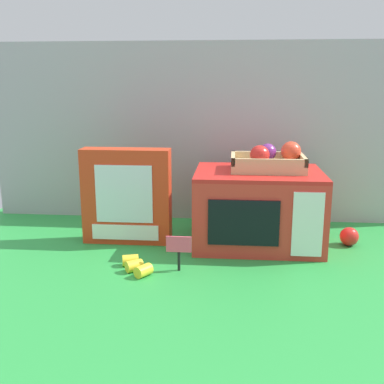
{
  "coord_description": "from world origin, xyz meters",
  "views": [
    {
      "loc": [
        0.1,
        -1.43,
        0.51
      ],
      "look_at": [
        -0.03,
        0.0,
        0.17
      ],
      "focal_mm": 43.39,
      "sensor_mm": 36.0,
      "label": 1
    }
  ],
  "objects_px": {
    "food_groups_crate": "(270,161)",
    "loose_toy_apple": "(349,236)",
    "price_sign": "(179,248)",
    "toy_microwave": "(258,208)",
    "cookie_set_box": "(127,196)",
    "loose_toy_banana": "(136,265)"
  },
  "relations": [
    {
      "from": "food_groups_crate",
      "to": "loose_toy_banana",
      "type": "bearing_deg",
      "value": -143.83
    },
    {
      "from": "cookie_set_box",
      "to": "food_groups_crate",
      "type": "bearing_deg",
      "value": 4.49
    },
    {
      "from": "food_groups_crate",
      "to": "cookie_set_box",
      "type": "relative_size",
      "value": 0.75
    },
    {
      "from": "food_groups_crate",
      "to": "price_sign",
      "type": "height_order",
      "value": "food_groups_crate"
    },
    {
      "from": "loose_toy_banana",
      "to": "loose_toy_apple",
      "type": "relative_size",
      "value": 2.02
    },
    {
      "from": "food_groups_crate",
      "to": "loose_toy_banana",
      "type": "height_order",
      "value": "food_groups_crate"
    },
    {
      "from": "price_sign",
      "to": "loose_toy_banana",
      "type": "bearing_deg",
      "value": -173.79
    },
    {
      "from": "price_sign",
      "to": "loose_toy_banana",
      "type": "height_order",
      "value": "price_sign"
    },
    {
      "from": "food_groups_crate",
      "to": "loose_toy_apple",
      "type": "bearing_deg",
      "value": -2.47
    },
    {
      "from": "food_groups_crate",
      "to": "toy_microwave",
      "type": "bearing_deg",
      "value": -154.54
    },
    {
      "from": "toy_microwave",
      "to": "loose_toy_apple",
      "type": "height_order",
      "value": "toy_microwave"
    },
    {
      "from": "toy_microwave",
      "to": "cookie_set_box",
      "type": "distance_m",
      "value": 0.42
    },
    {
      "from": "food_groups_crate",
      "to": "loose_toy_apple",
      "type": "xyz_separation_m",
      "value": [
        0.26,
        -0.01,
        -0.24
      ]
    },
    {
      "from": "loose_toy_banana",
      "to": "loose_toy_apple",
      "type": "xyz_separation_m",
      "value": [
        0.64,
        0.27,
        0.01
      ]
    },
    {
      "from": "toy_microwave",
      "to": "loose_toy_banana",
      "type": "relative_size",
      "value": 3.31
    },
    {
      "from": "food_groups_crate",
      "to": "price_sign",
      "type": "relative_size",
      "value": 2.28
    },
    {
      "from": "price_sign",
      "to": "loose_toy_apple",
      "type": "distance_m",
      "value": 0.58
    },
    {
      "from": "cookie_set_box",
      "to": "price_sign",
      "type": "xyz_separation_m",
      "value": [
        0.2,
        -0.23,
        -0.09
      ]
    },
    {
      "from": "toy_microwave",
      "to": "loose_toy_apple",
      "type": "distance_m",
      "value": 0.31
    },
    {
      "from": "food_groups_crate",
      "to": "loose_toy_apple",
      "type": "distance_m",
      "value": 0.35
    },
    {
      "from": "toy_microwave",
      "to": "price_sign",
      "type": "bearing_deg",
      "value": -132.36
    },
    {
      "from": "toy_microwave",
      "to": "loose_toy_apple",
      "type": "relative_size",
      "value": 6.66
    }
  ]
}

